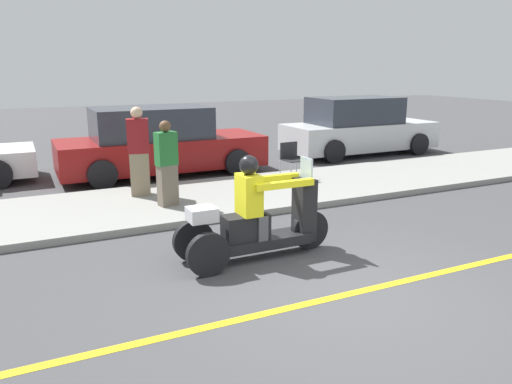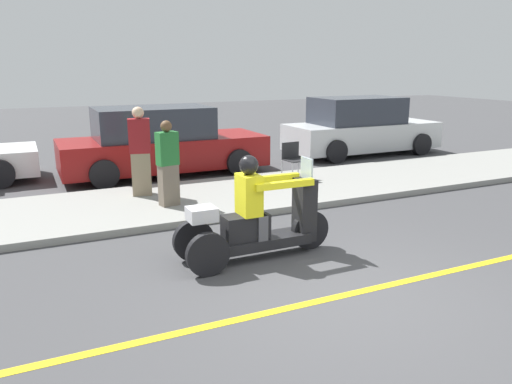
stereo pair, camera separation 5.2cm
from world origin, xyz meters
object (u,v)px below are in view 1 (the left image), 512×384
(motorcycle_trike, at_px, (256,222))
(spectator_with_child, at_px, (139,153))
(folding_chair_curbside, at_px, (292,157))
(parked_car_lot_right, at_px, (159,143))
(parked_car_lot_center, at_px, (358,128))
(spectator_end_of_line, at_px, (167,165))

(motorcycle_trike, distance_m, spectator_with_child, 3.79)
(motorcycle_trike, xyz_separation_m, folding_chair_curbside, (2.62, 3.64, 0.10))
(parked_car_lot_right, bearing_deg, parked_car_lot_center, 2.26)
(spectator_with_child, xyz_separation_m, parked_car_lot_center, (7.08, 2.51, -0.16))
(spectator_end_of_line, relative_size, folding_chair_curbside, 1.88)
(parked_car_lot_right, relative_size, parked_car_lot_center, 1.05)
(parked_car_lot_center, bearing_deg, spectator_with_child, -160.51)
(motorcycle_trike, xyz_separation_m, spectator_with_child, (-0.74, 3.69, 0.42))
(parked_car_lot_right, bearing_deg, spectator_end_of_line, -102.33)
(parked_car_lot_right, distance_m, parked_car_lot_center, 6.10)
(parked_car_lot_center, bearing_deg, motorcycle_trike, -135.63)
(spectator_with_child, height_order, parked_car_lot_right, spectator_with_child)
(spectator_with_child, bearing_deg, folding_chair_curbside, -1.01)
(folding_chair_curbside, bearing_deg, motorcycle_trike, -125.75)
(folding_chair_curbside, height_order, parked_car_lot_center, parked_car_lot_center)
(motorcycle_trike, relative_size, spectator_with_child, 1.30)
(spectator_end_of_line, distance_m, parked_car_lot_right, 3.31)
(spectator_end_of_line, height_order, folding_chair_curbside, spectator_end_of_line)
(folding_chair_curbside, bearing_deg, spectator_with_child, 178.99)
(folding_chair_curbside, relative_size, parked_car_lot_center, 0.18)
(motorcycle_trike, relative_size, parked_car_lot_right, 0.46)
(parked_car_lot_center, bearing_deg, folding_chair_curbside, -145.42)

